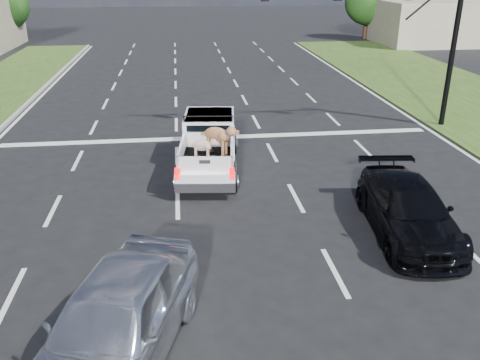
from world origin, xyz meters
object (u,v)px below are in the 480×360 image
at_px(traffic_signal, 401,11).
at_px(silver_sedan, 115,322).
at_px(pickup_truck, 209,144).
at_px(black_coupe, 408,209).

height_order(traffic_signal, silver_sedan, traffic_signal).
relative_size(traffic_signal, silver_sedan, 1.89).
bearing_deg(silver_sedan, pickup_truck, 94.16).
height_order(pickup_truck, silver_sedan, pickup_truck).
height_order(silver_sedan, black_coupe, silver_sedan).
bearing_deg(black_coupe, pickup_truck, 138.58).
xyz_separation_m(traffic_signal, black_coupe, (-3.11, -8.91, -4.06)).
xyz_separation_m(silver_sedan, black_coupe, (6.89, 3.81, -0.15)).
bearing_deg(traffic_signal, black_coupe, -109.24).
bearing_deg(traffic_signal, silver_sedan, -128.18).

